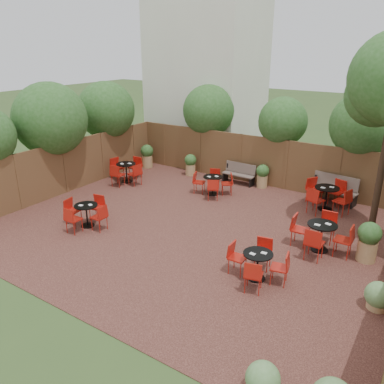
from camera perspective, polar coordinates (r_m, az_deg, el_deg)
The scene contains 11 objects.
ground at distance 12.45m, azimuth 0.53°, elevation -5.41°, with size 80.00×80.00×0.00m, color #354F23.
courtyard_paving at distance 12.44m, azimuth 0.53°, elevation -5.37°, with size 12.00×10.00×0.02m, color #371A16.
fence_back at distance 16.24m, azimuth 10.17°, elevation 4.39°, with size 12.00×0.08×2.00m, color brown.
fence_left at distance 15.92m, azimuth -17.97°, elevation 3.35°, with size 0.08×10.00×2.00m, color brown.
neighbour_building at distance 20.39m, azimuth 2.18°, elevation 16.57°, with size 5.00×4.00×8.00m, color silver.
overhang_foliage at distance 14.85m, azimuth -0.67°, elevation 10.02°, with size 15.63×10.54×2.75m.
park_bench_left at distance 16.40m, azimuth 6.87°, elevation 2.73°, with size 1.37×0.47×0.84m.
park_bench_right at distance 15.18m, azimuth 19.92°, elevation 0.46°, with size 1.69×0.73×1.02m.
bistro_tables at distance 13.16m, azimuth 4.38°, elevation -1.74°, with size 10.17×7.11×0.94m.
planters at distance 15.17m, azimuth 5.35°, elevation 1.78°, with size 10.92×4.36×1.11m.
low_shrubs at distance 7.83m, azimuth 19.53°, elevation -21.77°, with size 1.77×4.09×0.73m.
Camera 1 is at (6.03, -9.40, 5.49)m, focal length 36.78 mm.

